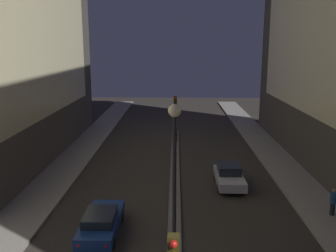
{
  "coord_description": "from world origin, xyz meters",
  "views": [
    {
      "loc": [
        0.04,
        -4.39,
        9.86
      ],
      "look_at": [
        -0.52,
        22.39,
        4.01
      ],
      "focal_mm": 40.0,
      "sensor_mm": 36.0,
      "label": 1
    }
  ],
  "objects": [
    {
      "name": "median_strip",
      "position": [
        0.0,
        19.34,
        0.07
      ],
      "size": [
        0.74,
        36.68,
        0.14
      ],
      "color": "#66605B",
      "rests_on": "ground"
    },
    {
      "name": "traffic_light_far",
      "position": [
        0.0,
        30.72,
        3.76
      ],
      "size": [
        0.32,
        0.42,
        4.96
      ],
      "color": "black",
      "rests_on": "median_strip"
    },
    {
      "name": "pedestrian_on_right_sidewalk",
      "position": [
        9.16,
        15.96,
        1.0
      ],
      "size": [
        0.36,
        0.36,
        1.59
      ],
      "color": "black",
      "rests_on": "sidewalk_right"
    },
    {
      "name": "car_right_lane",
      "position": [
        3.86,
        20.82,
        0.76
      ],
      "size": [
        1.84,
        4.25,
        1.51
      ],
      "color": "#B2B2B7",
      "rests_on": "ground"
    },
    {
      "name": "traffic_light_mid",
      "position": [
        0.0,
        17.15,
        3.76
      ],
      "size": [
        0.32,
        0.42,
        4.96
      ],
      "color": "black",
      "rests_on": "median_strip"
    },
    {
      "name": "car_left_lane",
      "position": [
        -3.86,
        13.68,
        0.72
      ],
      "size": [
        1.84,
        4.7,
        1.38
      ],
      "color": "navy",
      "rests_on": "ground"
    },
    {
      "name": "street_lamp",
      "position": [
        0.0,
        9.71,
        5.25
      ],
      "size": [
        0.51,
        0.51,
        7.51
      ],
      "color": "black",
      "rests_on": "median_strip"
    }
  ]
}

